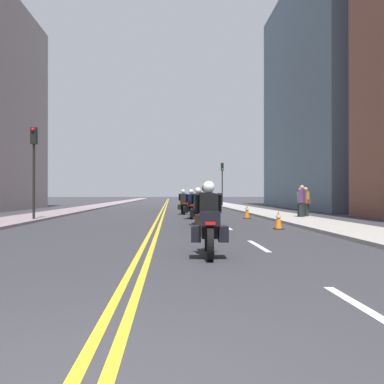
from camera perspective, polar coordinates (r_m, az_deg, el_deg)
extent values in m
plane|color=#323237|center=(50.73, -3.58, -1.75)|extent=(264.00, 264.00, 0.00)
cube|color=gray|center=(51.28, -11.38, -1.67)|extent=(2.63, 144.00, 0.12)
cube|color=#A6A39D|center=(51.13, 4.24, -1.68)|extent=(2.63, 144.00, 0.12)
cube|color=yellow|center=(50.73, -3.71, -1.75)|extent=(0.12, 132.00, 0.01)
cube|color=yellow|center=(50.73, -3.44, -1.75)|extent=(0.12, 132.00, 0.01)
cube|color=silver|center=(5.38, 22.61, -14.52)|extent=(0.14, 2.40, 0.01)
cube|color=silver|center=(11.02, 8.93, -7.17)|extent=(0.14, 2.40, 0.01)
cube|color=silver|center=(16.91, 4.73, -4.76)|extent=(0.14, 2.40, 0.01)
cube|color=silver|center=(22.86, 2.72, -3.58)|extent=(0.14, 2.40, 0.01)
cube|color=silver|center=(28.83, 1.54, -2.89)|extent=(0.14, 2.40, 0.01)
cube|color=silver|center=(34.81, 0.77, -2.44)|extent=(0.14, 2.40, 0.01)
cube|color=silver|center=(40.79, 0.23, -2.12)|extent=(0.14, 2.40, 0.01)
cube|color=silver|center=(46.78, -0.18, -1.88)|extent=(0.14, 2.40, 0.01)
cube|color=silver|center=(52.77, -0.49, -1.69)|extent=(0.14, 2.40, 0.01)
cube|color=silver|center=(58.77, -0.74, -1.55)|extent=(0.14, 2.40, 0.01)
cube|color=slate|center=(41.88, 17.05, 12.34)|extent=(6.12, 20.73, 20.91)
cube|color=#2D3847|center=(42.21, 21.00, 5.06)|extent=(0.04, 17.42, 0.90)
cube|color=#2D3847|center=(43.12, 20.99, 12.69)|extent=(0.04, 17.42, 0.90)
cube|color=#2D3847|center=(44.76, 20.98, 19.88)|extent=(0.04, 17.42, 0.90)
cylinder|color=black|center=(9.95, 2.12, -6.00)|extent=(0.16, 0.68, 0.67)
cylinder|color=black|center=(8.43, 2.46, -7.05)|extent=(0.16, 0.68, 0.67)
cube|color=silver|center=(9.92, 2.11, -3.95)|extent=(0.16, 0.33, 0.04)
cube|color=black|center=(9.16, 2.27, -4.74)|extent=(0.38, 1.18, 0.40)
cube|color=black|center=(8.46, 2.44, -3.62)|extent=(0.42, 0.38, 0.28)
cube|color=red|center=(8.27, 2.49, -4.25)|extent=(0.20, 0.04, 0.06)
cube|color=black|center=(8.71, 0.53, -5.64)|extent=(0.22, 0.45, 0.32)
cube|color=black|center=(8.73, 4.23, -5.62)|extent=(0.22, 0.45, 0.32)
cube|color=#B2C1CC|center=(9.63, 2.17, -2.26)|extent=(0.37, 0.14, 0.36)
cube|color=black|center=(9.09, 2.28, -1.85)|extent=(0.41, 0.28, 0.53)
cylinder|color=black|center=(9.23, 0.76, -1.51)|extent=(0.12, 0.29, 0.45)
cylinder|color=black|center=(9.25, 3.74, -1.51)|extent=(0.12, 0.29, 0.45)
sphere|color=white|center=(9.11, 2.28, 0.69)|extent=(0.26, 0.26, 0.26)
cylinder|color=black|center=(14.59, 1.60, -4.15)|extent=(0.12, 0.68, 0.68)
cylinder|color=black|center=(13.14, 2.16, -4.59)|extent=(0.12, 0.68, 0.68)
cube|color=silver|center=(14.57, 1.60, -2.74)|extent=(0.14, 0.32, 0.04)
cube|color=black|center=(13.85, 1.87, -3.20)|extent=(0.33, 1.11, 0.40)
cube|color=black|center=(13.18, 2.13, -2.40)|extent=(0.40, 0.36, 0.28)
cube|color=red|center=(13.00, 2.21, -2.78)|extent=(0.20, 0.03, 0.06)
cube|color=black|center=(13.39, 0.84, -3.73)|extent=(0.20, 0.44, 0.32)
cube|color=black|center=(13.45, 3.23, -3.72)|extent=(0.20, 0.44, 0.32)
cube|color=#B2C1CC|center=(14.30, 1.69, -1.59)|extent=(0.36, 0.13, 0.36)
cube|color=black|center=(13.78, 1.89, -1.22)|extent=(0.40, 0.26, 0.56)
cylinder|color=black|center=(13.91, 0.84, -1.00)|extent=(0.10, 0.28, 0.45)
cylinder|color=black|center=(13.96, 2.81, -1.00)|extent=(0.10, 0.28, 0.45)
sphere|color=black|center=(13.81, 1.87, 0.53)|extent=(0.26, 0.26, 0.26)
cylinder|color=black|center=(19.19, 0.64, -3.26)|extent=(0.15, 0.66, 0.65)
cylinder|color=black|center=(17.65, 1.01, -3.52)|extent=(0.15, 0.66, 0.65)
cube|color=silver|center=(19.18, 0.64, -2.22)|extent=(0.14, 0.32, 0.04)
cube|color=black|center=(18.41, 0.81, -2.51)|extent=(0.33, 1.18, 0.40)
cube|color=black|center=(17.70, 0.99, -1.89)|extent=(0.40, 0.36, 0.28)
cube|color=red|center=(17.51, 1.03, -2.17)|extent=(0.20, 0.03, 0.06)
cube|color=black|center=(17.93, 0.03, -2.89)|extent=(0.20, 0.44, 0.32)
cube|color=black|center=(17.97, 1.82, -2.89)|extent=(0.20, 0.44, 0.32)
cube|color=#B2C1CC|center=(18.89, 0.70, -1.30)|extent=(0.36, 0.13, 0.36)
cube|color=black|center=(18.34, 0.83, -1.06)|extent=(0.40, 0.26, 0.54)
cylinder|color=black|center=(18.48, 0.05, -0.89)|extent=(0.10, 0.28, 0.45)
cylinder|color=black|center=(18.51, 1.53, -0.89)|extent=(0.10, 0.28, 0.45)
sphere|color=white|center=(18.37, 0.82, 0.22)|extent=(0.26, 0.26, 0.26)
cylinder|color=black|center=(23.53, -0.15, -2.74)|extent=(0.12, 0.62, 0.62)
cylinder|color=black|center=(22.06, -0.06, -2.91)|extent=(0.12, 0.62, 0.62)
cube|color=silver|center=(23.52, -0.15, -1.94)|extent=(0.15, 0.32, 0.04)
cube|color=black|center=(22.79, -0.11, -2.12)|extent=(0.35, 1.13, 0.40)
cube|color=black|center=(22.12, -0.06, -1.60)|extent=(0.41, 0.37, 0.28)
cube|color=red|center=(21.93, -0.05, -1.83)|extent=(0.20, 0.03, 0.06)
cube|color=black|center=(22.34, -0.80, -2.41)|extent=(0.21, 0.44, 0.32)
cube|color=black|center=(22.36, 0.64, -2.41)|extent=(0.21, 0.44, 0.32)
cube|color=#B2C1CC|center=(23.25, -0.13, -1.14)|extent=(0.36, 0.13, 0.36)
cube|color=black|center=(22.73, -0.10, -0.95)|extent=(0.41, 0.27, 0.53)
cylinder|color=black|center=(22.87, -0.71, -0.82)|extent=(0.11, 0.28, 0.45)
cylinder|color=black|center=(22.88, 0.49, -0.82)|extent=(0.11, 0.28, 0.45)
sphere|color=white|center=(22.75, -0.10, 0.07)|extent=(0.26, 0.26, 0.26)
cylinder|color=black|center=(28.38, -1.33, -2.33)|extent=(0.16, 0.61, 0.60)
cylinder|color=black|center=(26.83, -1.07, -2.45)|extent=(0.16, 0.61, 0.60)
cube|color=silver|center=(28.37, -1.33, -1.69)|extent=(0.16, 0.33, 0.04)
cube|color=black|center=(27.60, -1.20, -1.81)|extent=(0.38, 1.20, 0.40)
cube|color=black|center=(26.89, -1.09, -1.38)|extent=(0.42, 0.38, 0.28)
cube|color=red|center=(26.70, -1.05, -1.56)|extent=(0.20, 0.04, 0.06)
cube|color=black|center=(27.11, -1.72, -2.05)|extent=(0.22, 0.45, 0.32)
cube|color=black|center=(27.16, -0.54, -2.05)|extent=(0.22, 0.45, 0.32)
cube|color=#B2C1CC|center=(28.09, -1.29, -1.01)|extent=(0.37, 0.14, 0.36)
cube|color=black|center=(27.54, -1.20, -0.80)|extent=(0.41, 0.28, 0.58)
cylinder|color=black|center=(27.67, -1.72, -0.69)|extent=(0.11, 0.29, 0.45)
cylinder|color=black|center=(27.71, -0.73, -0.69)|extent=(0.11, 0.29, 0.45)
sphere|color=white|center=(27.57, -1.20, 0.09)|extent=(0.26, 0.26, 0.26)
cube|color=black|center=(16.32, 11.59, -4.88)|extent=(0.35, 0.35, 0.03)
cone|color=orange|center=(16.30, 11.59, -3.56)|extent=(0.28, 0.28, 0.72)
cylinder|color=white|center=(16.29, 11.59, -3.26)|extent=(0.19, 0.19, 0.08)
cube|color=black|center=(23.08, 7.44, -3.52)|extent=(0.38, 0.38, 0.03)
cone|color=orange|center=(23.06, 7.44, -2.54)|extent=(0.30, 0.30, 0.76)
cylinder|color=white|center=(23.06, 7.44, -2.31)|extent=(0.20, 0.20, 0.08)
cylinder|color=black|center=(21.83, -20.57, 1.25)|extent=(0.12, 0.12, 3.80)
cube|color=black|center=(22.00, -20.56, 7.11)|extent=(0.28, 0.28, 0.80)
sphere|color=red|center=(21.90, -20.68, 7.88)|extent=(0.18, 0.18, 0.18)
cylinder|color=black|center=(44.65, 4.10, 0.51)|extent=(0.12, 0.12, 3.85)
cube|color=black|center=(44.73, 4.10, 3.42)|extent=(0.28, 0.28, 0.80)
sphere|color=green|center=(44.57, 4.13, 3.07)|extent=(0.18, 0.18, 0.18)
cube|color=#272D2D|center=(23.64, 15.07, -2.48)|extent=(0.31, 0.34, 0.82)
cube|color=olive|center=(23.62, 15.07, -0.70)|extent=(0.36, 0.42, 0.65)
sphere|color=tan|center=(23.62, 15.07, 0.38)|extent=(0.22, 0.22, 0.22)
cube|color=#A93336|center=(23.47, 15.46, -1.25)|extent=(0.16, 0.19, 0.24)
cube|color=#222A2B|center=(22.96, 14.62, -2.48)|extent=(0.33, 0.34, 0.87)
cube|color=#60316C|center=(22.94, 14.62, -0.53)|extent=(0.40, 0.42, 0.69)
sphere|color=tan|center=(22.95, 14.62, 0.63)|extent=(0.22, 0.22, 0.22)
cube|color=#272C31|center=(23.28, 14.43, -2.53)|extent=(0.34, 0.33, 0.80)
cube|color=#3F814B|center=(23.27, 14.43, -0.76)|extent=(0.42, 0.40, 0.64)
sphere|color=tan|center=(23.27, 14.43, 0.32)|extent=(0.22, 0.22, 0.22)
cube|color=#367958|center=(23.46, 14.71, -1.29)|extent=(0.19, 0.18, 0.24)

